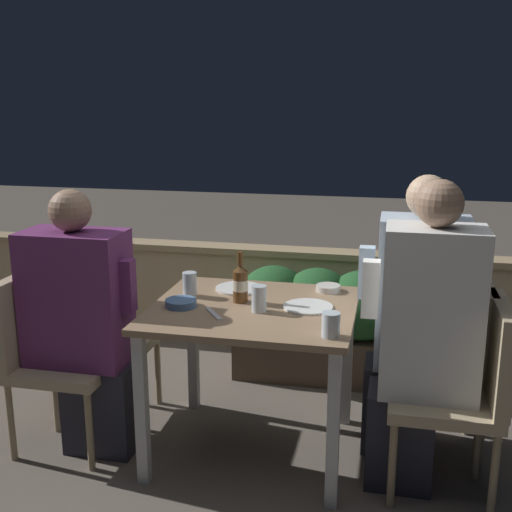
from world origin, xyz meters
name	(u,v)px	position (x,y,z in m)	size (l,w,h in m)	color
ground_plane	(253,449)	(0.00, 0.00, 0.00)	(16.00, 16.00, 0.00)	#665B51
parapet_wall	(297,298)	(0.00, 1.33, 0.34)	(9.00, 0.18, 0.67)	tan
dining_table	(253,327)	(0.00, 0.00, 0.62)	(0.92, 0.82, 0.72)	#937556
planter_hedge	(317,317)	(0.19, 0.90, 0.37)	(0.95, 0.47, 0.67)	brown
chair_left_near	(47,344)	(-0.97, -0.13, 0.51)	(0.46, 0.45, 0.85)	tan
person_purple_stripe	(84,324)	(-0.77, -0.13, 0.62)	(0.52, 0.26, 1.25)	#282833
chair_left_far	(88,325)	(-0.90, 0.15, 0.51)	(0.46, 0.45, 0.85)	tan
chair_right_near	(469,380)	(0.94, -0.12, 0.51)	(0.46, 0.45, 0.85)	tan
person_white_polo	(423,339)	(0.74, -0.12, 0.67)	(0.48, 0.26, 1.33)	#282833
chair_right_far	(456,353)	(0.91, 0.17, 0.51)	(0.46, 0.45, 0.85)	tan
person_blue_shirt	(414,318)	(0.71, 0.17, 0.66)	(0.48, 0.26, 1.32)	#282833
beer_bottle	(240,283)	(-0.07, 0.05, 0.81)	(0.07, 0.07, 0.24)	brown
plate_0	(239,288)	(-0.13, 0.24, 0.73)	(0.23, 0.23, 0.01)	white
plate_1	(308,307)	(0.25, 0.03, 0.73)	(0.22, 0.22, 0.01)	white
bowl_0	(328,288)	(0.31, 0.30, 0.74)	(0.12, 0.12, 0.03)	beige
bowl_1	(181,302)	(-0.32, -0.07, 0.74)	(0.14, 0.14, 0.04)	#4C709E
glass_cup_0	(331,325)	(0.38, -0.30, 0.77)	(0.07, 0.07, 0.10)	silver
glass_cup_1	(190,284)	(-0.33, 0.09, 0.78)	(0.07, 0.07, 0.12)	silver
glass_cup_2	(259,299)	(0.04, -0.06, 0.78)	(0.07, 0.07, 0.12)	silver
fork_0	(214,314)	(-0.14, -0.15, 0.72)	(0.11, 0.15, 0.01)	silver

